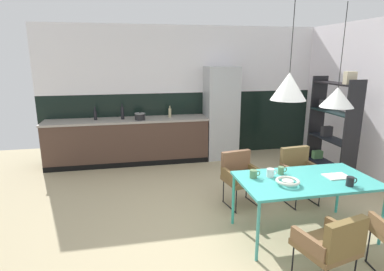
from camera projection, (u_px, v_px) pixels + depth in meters
ground_plane at (235, 234)px, 3.92m from camera, size 9.03×9.03×0.00m
back_wall_splashback_dark at (185, 124)px, 6.99m from camera, size 6.01×0.12×1.38m
back_wall_panel_upper at (185, 60)px, 6.65m from camera, size 6.01×0.12×1.38m
kitchen_counter at (128, 141)px, 6.46m from camera, size 3.24×0.63×0.91m
refrigerator_column at (221, 113)px, 6.72m from camera, size 0.66×0.60×1.94m
dining_table at (306, 182)px, 3.78m from camera, size 1.61×0.88×0.72m
armchair_head_of_table at (298, 168)px, 4.72m from camera, size 0.53×0.52×0.82m
armchair_facing_counter at (333, 243)px, 2.88m from camera, size 0.57×0.56×0.77m
armchair_far_side at (240, 172)px, 4.64m from camera, size 0.56×0.55×0.78m
fruit_bowl at (288, 181)px, 3.60m from camera, size 0.27×0.27×0.06m
open_book at (336, 176)px, 3.84m from camera, size 0.29×0.21×0.02m
mug_tall_blue at (254, 174)px, 3.80m from camera, size 0.13×0.09×0.10m
mug_wide_latte at (350, 181)px, 3.56m from camera, size 0.13×0.09×0.11m
mug_dark_espresso at (281, 170)px, 3.92m from camera, size 0.12×0.07×0.09m
mug_white_ceramic at (271, 173)px, 3.83m from camera, size 0.13×0.09×0.10m
cooking_pot at (140, 116)px, 6.27m from camera, size 0.21×0.21×0.16m
bottle_spice_small at (95, 115)px, 6.24m from camera, size 0.06×0.06×0.26m
bottle_oil_tall at (170, 113)px, 6.53m from camera, size 0.06×0.06×0.24m
bottle_wine_green at (122, 113)px, 6.32m from camera, size 0.07×0.07×0.31m
open_shelf_unit at (332, 126)px, 5.50m from camera, size 0.30×1.01×1.91m
pendant_lamp_over_table_near at (289, 86)px, 3.43m from camera, size 0.39×0.39×1.04m
pendant_lamp_over_table_far at (337, 97)px, 3.63m from camera, size 0.38×0.38×1.14m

